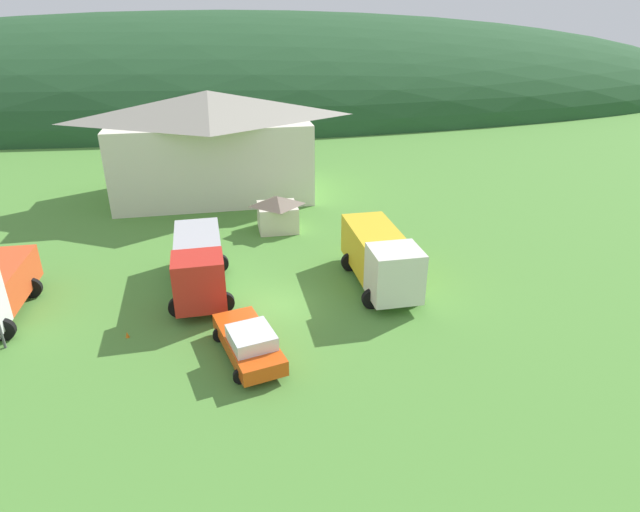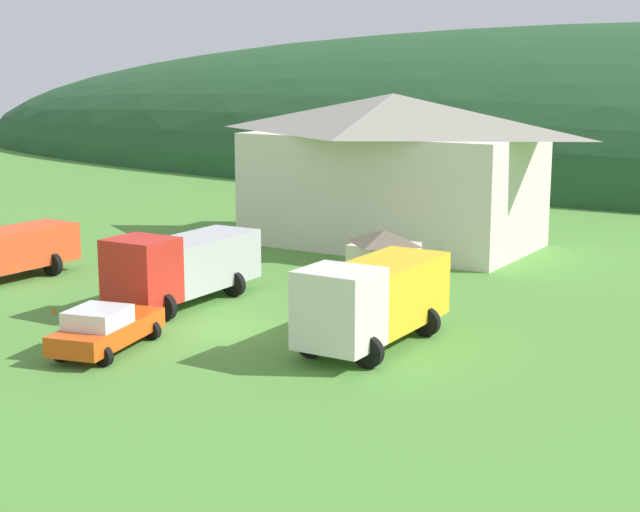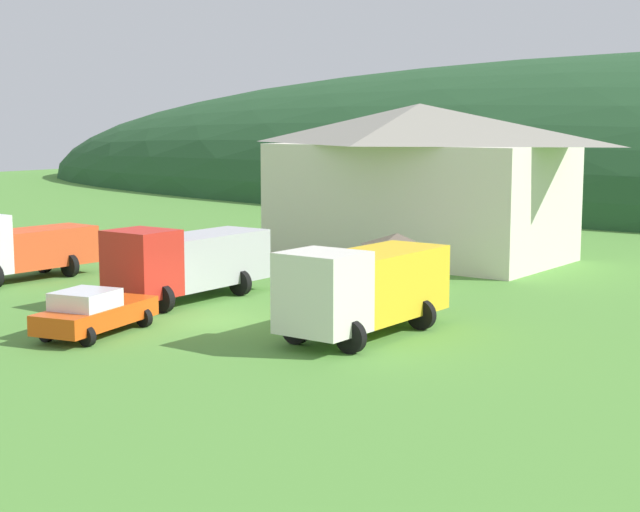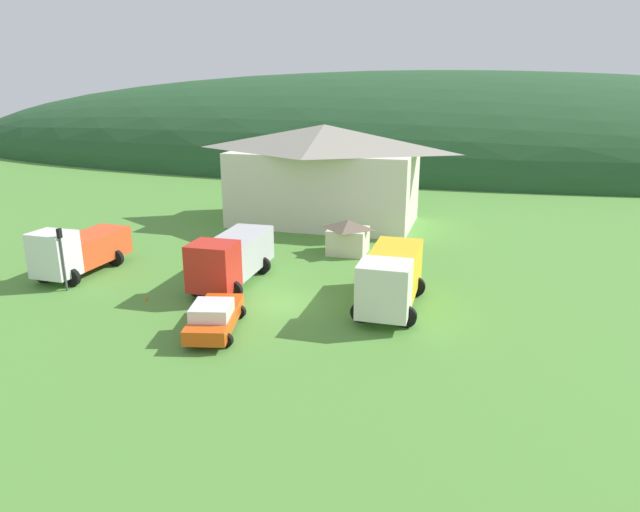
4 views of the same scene
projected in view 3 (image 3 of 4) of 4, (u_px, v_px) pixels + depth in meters
The scene contains 8 objects.
ground_plane at pixel (215, 321), 36.64m from camera, with size 200.00×200.00×0.00m, color #518C38.
depot_building at pixel (419, 179), 53.06m from camera, with size 16.52×9.36×8.43m.
play_shed_cream at pixel (397, 259), 44.10m from camera, with size 2.88×2.72×2.46m.
heavy_rig_white at pixel (18, 246), 45.82m from camera, with size 3.29×6.90×3.25m.
crane_truck_red at pixel (185, 260), 40.62m from camera, with size 3.42×7.83×3.21m.
heavy_rig_striped at pixel (362, 286), 33.82m from camera, with size 3.39×7.49×3.24m.
service_pickup_orange at pixel (94, 312), 34.15m from camera, with size 3.12×5.29×1.66m.
traffic_cone_near_pickup at pixel (58, 305), 39.76m from camera, with size 0.36×0.36×0.62m, color orange.
Camera 3 is at (24.77, -26.35, 7.50)m, focal length 54.46 mm.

